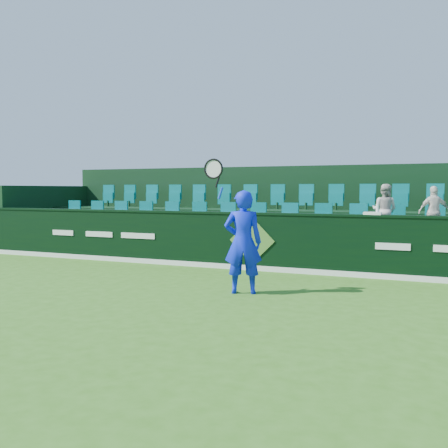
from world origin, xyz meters
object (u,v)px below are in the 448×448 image
at_px(tennis_player, 243,241).
at_px(drinks_bottle, 378,209).
at_px(towel, 372,213).
at_px(spectator_left, 384,210).
at_px(spectator_middle, 434,212).

relative_size(tennis_player, drinks_bottle, 10.82).
bearing_deg(towel, spectator_left, 82.49).
bearing_deg(spectator_middle, towel, 24.01).
height_order(towel, drinks_bottle, drinks_bottle).
xyz_separation_m(spectator_left, spectator_middle, (1.06, 0.00, -0.02)).
height_order(spectator_middle, towel, spectator_middle).
bearing_deg(towel, drinks_bottle, 0.00).
distance_m(towel, drinks_bottle, 0.14).
height_order(tennis_player, drinks_bottle, tennis_player).
height_order(tennis_player, towel, tennis_player).
bearing_deg(drinks_bottle, tennis_player, -129.12).
height_order(tennis_player, spectator_middle, tennis_player).
bearing_deg(drinks_bottle, spectator_middle, 45.41).
xyz_separation_m(towel, drinks_bottle, (0.10, 0.00, 0.09)).
xyz_separation_m(tennis_player, towel, (1.98, 2.56, 0.43)).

